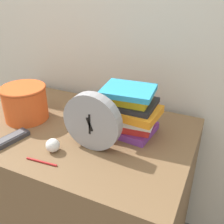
{
  "coord_description": "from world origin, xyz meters",
  "views": [
    {
      "loc": [
        0.58,
        -0.5,
        1.39
      ],
      "look_at": [
        0.19,
        0.33,
        0.91
      ],
      "focal_mm": 42.0,
      "sensor_mm": 36.0,
      "label": 1
    }
  ],
  "objects_px": {
    "desk_clock": "(92,122)",
    "book_stack": "(129,112)",
    "basket": "(25,102)",
    "tv_remote": "(10,139)",
    "crumpled_paper_ball": "(53,145)",
    "pen": "(42,162)"
  },
  "relations": [
    {
      "from": "desk_clock",
      "to": "pen",
      "type": "bearing_deg",
      "value": -127.3
    },
    {
      "from": "book_stack",
      "to": "crumpled_paper_ball",
      "type": "bearing_deg",
      "value": -131.14
    },
    {
      "from": "basket",
      "to": "tv_remote",
      "type": "bearing_deg",
      "value": -69.37
    },
    {
      "from": "basket",
      "to": "pen",
      "type": "relative_size",
      "value": 1.63
    },
    {
      "from": "basket",
      "to": "pen",
      "type": "bearing_deg",
      "value": -41.52
    },
    {
      "from": "crumpled_paper_ball",
      "to": "pen",
      "type": "distance_m",
      "value": 0.08
    },
    {
      "from": "desk_clock",
      "to": "book_stack",
      "type": "distance_m",
      "value": 0.18
    },
    {
      "from": "tv_remote",
      "to": "crumpled_paper_ball",
      "type": "height_order",
      "value": "crumpled_paper_ball"
    },
    {
      "from": "desk_clock",
      "to": "pen",
      "type": "height_order",
      "value": "desk_clock"
    },
    {
      "from": "book_stack",
      "to": "pen",
      "type": "bearing_deg",
      "value": -123.37
    },
    {
      "from": "desk_clock",
      "to": "basket",
      "type": "distance_m",
      "value": 0.41
    },
    {
      "from": "desk_clock",
      "to": "crumpled_paper_ball",
      "type": "height_order",
      "value": "desk_clock"
    },
    {
      "from": "desk_clock",
      "to": "pen",
      "type": "relative_size",
      "value": 1.82
    },
    {
      "from": "desk_clock",
      "to": "book_stack",
      "type": "relative_size",
      "value": 0.87
    },
    {
      "from": "crumpled_paper_ball",
      "to": "desk_clock",
      "type": "bearing_deg",
      "value": 34.43
    },
    {
      "from": "tv_remote",
      "to": "pen",
      "type": "bearing_deg",
      "value": -15.63
    },
    {
      "from": "tv_remote",
      "to": "crumpled_paper_ball",
      "type": "bearing_deg",
      "value": 5.49
    },
    {
      "from": "book_stack",
      "to": "basket",
      "type": "relative_size",
      "value": 1.29
    },
    {
      "from": "basket",
      "to": "tv_remote",
      "type": "height_order",
      "value": "basket"
    },
    {
      "from": "book_stack",
      "to": "basket",
      "type": "bearing_deg",
      "value": -170.41
    },
    {
      "from": "book_stack",
      "to": "pen",
      "type": "distance_m",
      "value": 0.4
    },
    {
      "from": "pen",
      "to": "desk_clock",
      "type": "bearing_deg",
      "value": 52.7
    }
  ]
}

